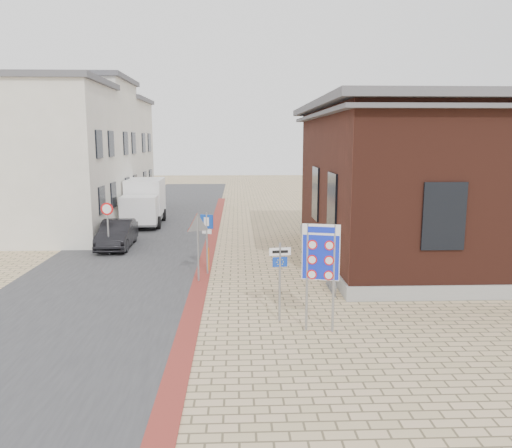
{
  "coord_description": "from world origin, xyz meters",
  "views": [
    {
      "loc": [
        -0.61,
        -14.55,
        5.22
      ],
      "look_at": [
        0.06,
        3.27,
        2.2
      ],
      "focal_mm": 35.0,
      "sensor_mm": 36.0,
      "label": 1
    }
  ],
  "objects_px": {
    "essen_sign": "(280,270)",
    "bollard": "(208,259)",
    "border_sign": "(321,254)",
    "parking_sign": "(207,233)",
    "box_truck": "(144,202)",
    "sedan": "(117,234)"
  },
  "relations": [
    {
      "from": "parking_sign",
      "to": "bollard",
      "type": "bearing_deg",
      "value": 113.51
    },
    {
      "from": "sedan",
      "to": "parking_sign",
      "type": "height_order",
      "value": "parking_sign"
    },
    {
      "from": "parking_sign",
      "to": "bollard",
      "type": "distance_m",
      "value": 1.29
    },
    {
      "from": "box_truck",
      "to": "bollard",
      "type": "height_order",
      "value": "box_truck"
    },
    {
      "from": "sedan",
      "to": "bollard",
      "type": "relative_size",
      "value": 4.29
    },
    {
      "from": "essen_sign",
      "to": "bollard",
      "type": "height_order",
      "value": "essen_sign"
    },
    {
      "from": "essen_sign",
      "to": "sedan",
      "type": "bearing_deg",
      "value": 117.15
    },
    {
      "from": "sedan",
      "to": "essen_sign",
      "type": "xyz_separation_m",
      "value": [
        7.1,
        -10.29,
        0.86
      ]
    },
    {
      "from": "essen_sign",
      "to": "bollard",
      "type": "xyz_separation_m",
      "value": [
        -2.4,
        5.71,
        -1.05
      ]
    },
    {
      "from": "box_truck",
      "to": "essen_sign",
      "type": "xyz_separation_m",
      "value": [
        6.98,
        -16.98,
        0.09
      ]
    },
    {
      "from": "parking_sign",
      "to": "bollard",
      "type": "height_order",
      "value": "parking_sign"
    },
    {
      "from": "border_sign",
      "to": "box_truck",
      "type": "bearing_deg",
      "value": 128.53
    },
    {
      "from": "border_sign",
      "to": "parking_sign",
      "type": "distance_m",
      "value": 6.93
    },
    {
      "from": "essen_sign",
      "to": "parking_sign",
      "type": "height_order",
      "value": "parking_sign"
    },
    {
      "from": "box_truck",
      "to": "border_sign",
      "type": "relative_size",
      "value": 1.81
    },
    {
      "from": "border_sign",
      "to": "sedan",
      "type": "bearing_deg",
      "value": 140.53
    },
    {
      "from": "essen_sign",
      "to": "border_sign",
      "type": "bearing_deg",
      "value": -44.84
    },
    {
      "from": "sedan",
      "to": "parking_sign",
      "type": "bearing_deg",
      "value": -49.5
    },
    {
      "from": "box_truck",
      "to": "essen_sign",
      "type": "bearing_deg",
      "value": -70.19
    },
    {
      "from": "border_sign",
      "to": "bollard",
      "type": "bearing_deg",
      "value": 132.12
    },
    {
      "from": "border_sign",
      "to": "bollard",
      "type": "xyz_separation_m",
      "value": [
        -3.44,
        6.5,
        -1.68
      ]
    },
    {
      "from": "border_sign",
      "to": "parking_sign",
      "type": "bearing_deg",
      "value": 134.06
    }
  ]
}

